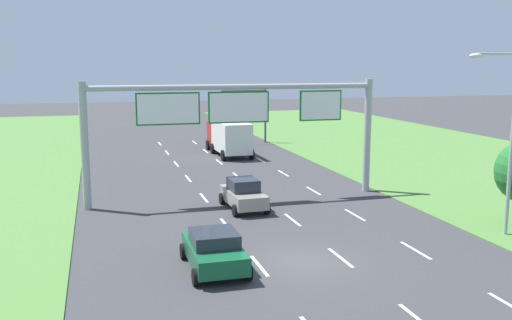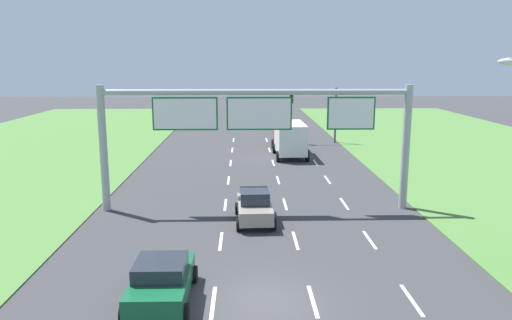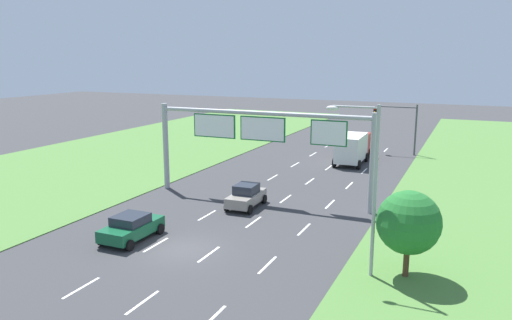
{
  "view_description": "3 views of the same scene",
  "coord_description": "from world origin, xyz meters",
  "px_view_note": "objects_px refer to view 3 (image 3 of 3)",
  "views": [
    {
      "loc": [
        -7.72,
        -20.76,
        7.96
      ],
      "look_at": [
        -0.05,
        6.55,
        3.11
      ],
      "focal_mm": 40.0,
      "sensor_mm": 36.0,
      "label": 1
    },
    {
      "loc": [
        -0.65,
        -16.13,
        8.32
      ],
      "look_at": [
        -0.01,
        9.71,
        3.12
      ],
      "focal_mm": 35.0,
      "sensor_mm": 36.0,
      "label": 2
    },
    {
      "loc": [
        14.6,
        -22.55,
        10.65
      ],
      "look_at": [
        1.09,
        7.88,
        3.76
      ],
      "focal_mm": 35.0,
      "sensor_mm": 36.0,
      "label": 3
    }
  ],
  "objects_px": {
    "car_near_red": "(246,196)",
    "street_lamp": "(367,176)",
    "roadside_tree_near": "(409,223)",
    "car_lead_silver": "(131,227)",
    "traffic_light_mast": "(398,120)",
    "box_truck": "(353,147)",
    "sign_gantry": "(260,135)"
  },
  "relations": [
    {
      "from": "car_near_red",
      "to": "street_lamp",
      "type": "bearing_deg",
      "value": -40.45
    },
    {
      "from": "street_lamp",
      "to": "roadside_tree_near",
      "type": "xyz_separation_m",
      "value": [
        1.96,
        0.61,
        -2.26
      ]
    },
    {
      "from": "car_near_red",
      "to": "roadside_tree_near",
      "type": "bearing_deg",
      "value": -33.6
    },
    {
      "from": "car_lead_silver",
      "to": "street_lamp",
      "type": "xyz_separation_m",
      "value": [
        13.62,
        0.67,
        4.29
      ]
    },
    {
      "from": "car_near_red",
      "to": "traffic_light_mast",
      "type": "relative_size",
      "value": 0.71
    },
    {
      "from": "car_lead_silver",
      "to": "box_truck",
      "type": "height_order",
      "value": "box_truck"
    },
    {
      "from": "car_near_red",
      "to": "car_lead_silver",
      "type": "relative_size",
      "value": 0.97
    },
    {
      "from": "box_truck",
      "to": "traffic_light_mast",
      "type": "distance_m",
      "value": 7.74
    },
    {
      "from": "box_truck",
      "to": "car_lead_silver",
      "type": "bearing_deg",
      "value": -105.38
    },
    {
      "from": "street_lamp",
      "to": "roadside_tree_near",
      "type": "distance_m",
      "value": 3.06
    },
    {
      "from": "sign_gantry",
      "to": "street_lamp",
      "type": "bearing_deg",
      "value": -45.68
    },
    {
      "from": "car_lead_silver",
      "to": "roadside_tree_near",
      "type": "height_order",
      "value": "roadside_tree_near"
    },
    {
      "from": "street_lamp",
      "to": "traffic_light_mast",
      "type": "bearing_deg",
      "value": 95.78
    },
    {
      "from": "car_lead_silver",
      "to": "street_lamp",
      "type": "bearing_deg",
      "value": 2.7
    },
    {
      "from": "car_near_red",
      "to": "roadside_tree_near",
      "type": "xyz_separation_m",
      "value": [
        12.15,
        -7.43,
        1.99
      ]
    },
    {
      "from": "car_near_red",
      "to": "traffic_light_mast",
      "type": "height_order",
      "value": "traffic_light_mast"
    },
    {
      "from": "traffic_light_mast",
      "to": "roadside_tree_near",
      "type": "relative_size",
      "value": 1.28
    },
    {
      "from": "car_lead_silver",
      "to": "roadside_tree_near",
      "type": "bearing_deg",
      "value": 4.6
    },
    {
      "from": "traffic_light_mast",
      "to": "roadside_tree_near",
      "type": "distance_m",
      "value": 33.02
    },
    {
      "from": "car_near_red",
      "to": "roadside_tree_near",
      "type": "height_order",
      "value": "roadside_tree_near"
    },
    {
      "from": "box_truck",
      "to": "street_lamp",
      "type": "xyz_separation_m",
      "value": [
        6.74,
        -26.59,
        3.44
      ]
    },
    {
      "from": "car_lead_silver",
      "to": "box_truck",
      "type": "bearing_deg",
      "value": 75.74
    },
    {
      "from": "box_truck",
      "to": "car_near_red",
      "type": "bearing_deg",
      "value": -101.75
    },
    {
      "from": "car_near_red",
      "to": "car_lead_silver",
      "type": "bearing_deg",
      "value": -113.64
    },
    {
      "from": "roadside_tree_near",
      "to": "box_truck",
      "type": "bearing_deg",
      "value": 108.51
    },
    {
      "from": "box_truck",
      "to": "roadside_tree_near",
      "type": "distance_m",
      "value": 27.42
    },
    {
      "from": "box_truck",
      "to": "traffic_light_mast",
      "type": "bearing_deg",
      "value": 61.68
    },
    {
      "from": "box_truck",
      "to": "street_lamp",
      "type": "height_order",
      "value": "street_lamp"
    },
    {
      "from": "car_near_red",
      "to": "street_lamp",
      "type": "distance_m",
      "value": 13.66
    },
    {
      "from": "car_near_red",
      "to": "box_truck",
      "type": "height_order",
      "value": "box_truck"
    },
    {
      "from": "street_lamp",
      "to": "car_lead_silver",
      "type": "bearing_deg",
      "value": -177.2
    },
    {
      "from": "sign_gantry",
      "to": "traffic_light_mast",
      "type": "relative_size",
      "value": 3.08
    }
  ]
}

